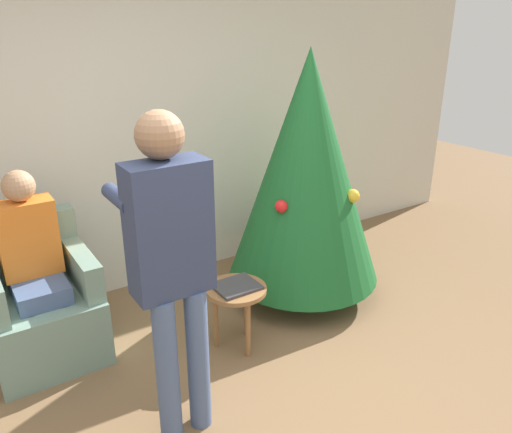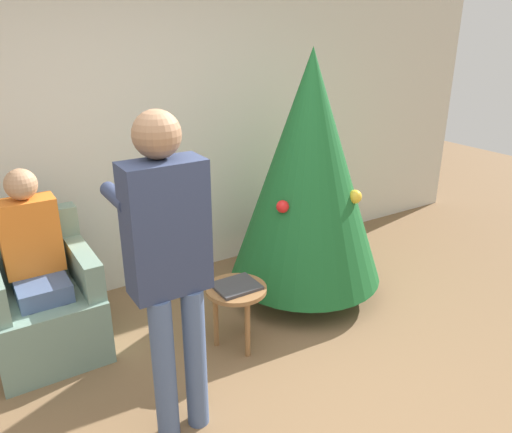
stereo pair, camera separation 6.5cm
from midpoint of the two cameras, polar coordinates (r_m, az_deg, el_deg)
name	(u,v)px [view 1 (the left image)]	position (r m, az deg, el deg)	size (l,w,h in m)	color
wall_back	(104,130)	(4.03, -17.46, 9.41)	(8.00, 0.06, 2.70)	beige
christmas_tree	(306,169)	(3.85, 5.29, 5.41)	(1.21, 1.21, 1.96)	brown
armchair	(42,307)	(3.70, -23.78, -9.46)	(0.68, 0.75, 0.91)	gray
person_seated	(33,259)	(3.52, -24.59, -4.47)	(0.36, 0.46, 1.27)	#475B84
person_standing	(171,254)	(2.49, -10.41, -4.28)	(0.42, 0.57, 1.75)	#475B84
side_stool	(236,297)	(3.41, -2.82, -9.15)	(0.41, 0.41, 0.46)	olive
laptop	(236,286)	(3.37, -2.84, -7.96)	(0.29, 0.25, 0.02)	#38383D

